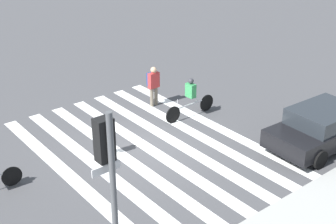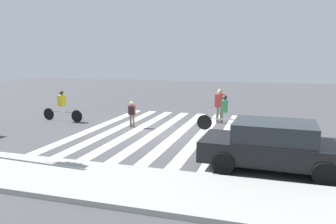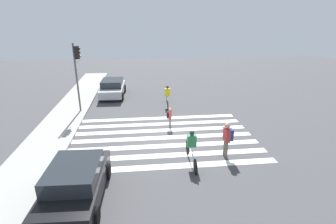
# 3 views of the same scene
# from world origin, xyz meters

# --- Properties ---
(ground_plane) EXTENTS (60.00, 60.00, 0.00)m
(ground_plane) POSITION_xyz_m (0.00, 0.00, 0.00)
(ground_plane) COLOR #444447
(sidewalk_curb) EXTENTS (36.00, 2.50, 0.14)m
(sidewalk_curb) POSITION_xyz_m (0.00, 6.25, 0.07)
(sidewalk_curb) COLOR #9E9E99
(sidewalk_curb) RESTS_ON ground_plane
(crosswalk_stripes) EXTENTS (6.48, 10.00, 0.01)m
(crosswalk_stripes) POSITION_xyz_m (0.00, 0.00, 0.00)
(crosswalk_stripes) COLOR white
(crosswalk_stripes) RESTS_ON ground_plane
(traffic_light) EXTENTS (0.60, 0.50, 4.79)m
(traffic_light) POSITION_xyz_m (4.76, 5.33, 3.35)
(traffic_light) COLOR #515456
(traffic_light) RESTS_ON ground_plane
(pedestrian_child_with_backpack) EXTENTS (0.48, 0.41, 1.71)m
(pedestrian_child_with_backpack) POSITION_xyz_m (-2.37, -2.79, 1.00)
(pedestrian_child_with_backpack) COLOR #6B6051
(pedestrian_child_with_backpack) RESTS_ON ground_plane
(pedestrian_adult_yellow_jacket) EXTENTS (0.37, 0.34, 1.24)m
(pedestrian_adult_yellow_jacket) POSITION_xyz_m (1.45, -0.48, 0.73)
(pedestrian_adult_yellow_jacket) COLOR #6B6051
(pedestrian_adult_yellow_jacket) RESTS_ON ground_plane
(cyclist_near_curb) EXTENTS (2.48, 0.40, 1.64)m
(cyclist_near_curb) POSITION_xyz_m (-2.83, -0.99, 0.87)
(cyclist_near_curb) COLOR black
(cyclist_near_curb) RESTS_ON ground_plane
(cyclist_far_lane) EXTENTS (2.40, 0.41, 1.59)m
(cyclist_far_lane) POSITION_xyz_m (5.48, -0.79, 0.86)
(cyclist_far_lane) COLOR black
(cyclist_far_lane) RESTS_ON ground_plane
(car_parked_silver_sedan) EXTENTS (4.30, 2.17, 1.44)m
(car_parked_silver_sedan) POSITION_xyz_m (-4.89, 3.67, 0.74)
(car_parked_silver_sedan) COLOR black
(car_parked_silver_sedan) RESTS_ON ground_plane
(car_parked_dark_suv) EXTENTS (4.18, 2.07, 1.42)m
(car_parked_dark_suv) POSITION_xyz_m (8.68, 3.55, 0.73)
(car_parked_dark_suv) COLOR #B7B7BC
(car_parked_dark_suv) RESTS_ON ground_plane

